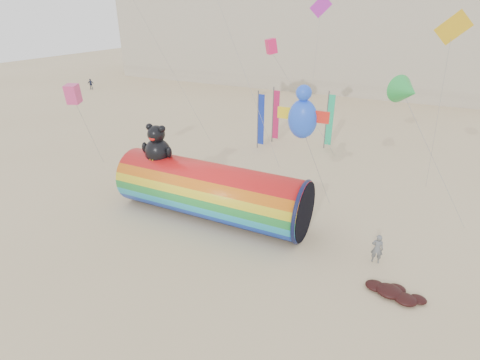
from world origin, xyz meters
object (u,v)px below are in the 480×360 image
at_px(hotel_building, 293,17).
at_px(kite_handler, 377,249).
at_px(windsock_assembly, 211,190).
at_px(fabric_bundle, 394,292).

xyz_separation_m(hotel_building, kite_handler, (20.70, -45.61, -9.51)).
relative_size(windsock_assembly, kite_handler, 7.37).
relative_size(hotel_building, fabric_bundle, 23.06).
distance_m(hotel_building, fabric_bundle, 53.50).
bearing_deg(fabric_bundle, kite_handler, 116.73).
distance_m(kite_handler, fabric_bundle, 2.52).
distance_m(windsock_assembly, kite_handler, 9.82).
bearing_deg(hotel_building, windsock_assembly, -76.42).
bearing_deg(windsock_assembly, kite_handler, -1.93).
bearing_deg(kite_handler, windsock_assembly, -4.51).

